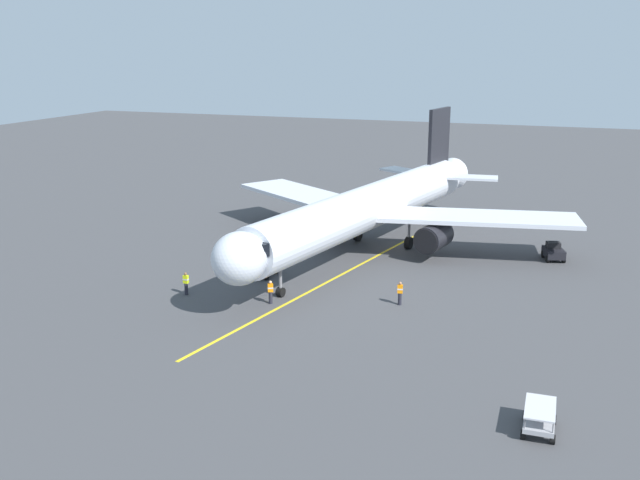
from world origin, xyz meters
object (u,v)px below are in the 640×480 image
Objects in this scene: ground_crew_marshaller at (270,292)px; ground_crew_loader at (186,283)px; ground_crew_wing_walker at (400,293)px; tug_starboard_side at (553,252)px; baggage_cart_portside at (264,268)px; airplane at (370,208)px; baggage_cart_near_nose at (539,419)px.

ground_crew_loader is (6.58, 0.37, 0.00)m from ground_crew_marshaller.
tug_starboard_side is (-9.70, -15.18, -0.18)m from ground_crew_wing_walker.
tug_starboard_side is (-21.42, -12.34, 0.05)m from baggage_cart_portside.
ground_crew_marshaller is at bearing -176.80° from ground_crew_loader.
airplane reaches higher than ground_crew_wing_walker.
ground_crew_loader is (9.47, 15.44, -3.12)m from airplane.
ground_crew_loader reaches higher than baggage_cart_near_nose.
ground_crew_marshaller reaches higher than baggage_cart_near_nose.
ground_crew_wing_walker and ground_crew_loader have the same top height.
ground_crew_loader is at bearing 3.20° from ground_crew_marshaller.
tug_starboard_side is (-15.49, -2.95, -3.30)m from airplane.
baggage_cart_portside is (3.05, -5.68, -0.23)m from ground_crew_marshaller.
baggage_cart_near_nose is at bearing 91.13° from tug_starboard_side.
airplane is 23.44× the size of ground_crew_loader.
baggage_cart_portside is at bearing -38.25° from baggage_cart_near_nose.
ground_crew_marshaller reaches higher than baggage_cart_portside.
ground_crew_wing_walker is at bearing 115.31° from airplane.
baggage_cart_near_nose is at bearing 148.39° from ground_crew_marshaller.
tug_starboard_side is (-24.96, -18.40, -0.18)m from ground_crew_loader.
tug_starboard_side is at bearing -135.55° from ground_crew_marshaller.
airplane is at bearing -100.85° from ground_crew_marshaller.
baggage_cart_portside is at bearing 57.70° from airplane.
airplane is 31.38m from baggage_cart_near_nose.
airplane is 23.44× the size of ground_crew_wing_walker.
ground_crew_marshaller is 1.00× the size of ground_crew_loader.
ground_crew_wing_walker is at bearing 166.40° from baggage_cart_portside.
ground_crew_wing_walker is at bearing 57.41° from tug_starboard_side.
baggage_cart_near_nose is 29.70m from tug_starboard_side.
airplane reaches higher than ground_crew_loader.
ground_crew_marshaller is 0.65× the size of baggage_cart_near_nose.
ground_crew_marshaller and ground_crew_loader have the same top height.
ground_crew_wing_walker is (-5.78, 12.23, -3.12)m from airplane.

